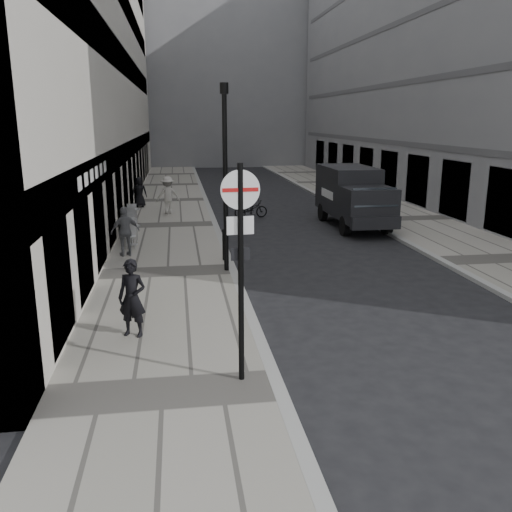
{
  "coord_description": "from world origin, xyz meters",
  "views": [
    {
      "loc": [
        -1.63,
        -5.82,
        4.64
      ],
      "look_at": [
        0.22,
        6.84,
        1.4
      ],
      "focal_mm": 38.0,
      "sensor_mm": 36.0,
      "label": 1
    }
  ],
  "objects_px": {
    "panel_van": "(352,194)",
    "lamppost": "(225,170)",
    "walking_man": "(132,298)",
    "cyclist": "(251,204)",
    "sign_post": "(241,246)"
  },
  "relations": [
    {
      "from": "panel_van",
      "to": "lamppost",
      "type": "bearing_deg",
      "value": -132.39
    },
    {
      "from": "walking_man",
      "to": "cyclist",
      "type": "relative_size",
      "value": 0.95
    },
    {
      "from": "lamppost",
      "to": "panel_van",
      "type": "relative_size",
      "value": 1.01
    },
    {
      "from": "lamppost",
      "to": "cyclist",
      "type": "xyz_separation_m",
      "value": [
        2.06,
        9.57,
        -2.5
      ]
    },
    {
      "from": "walking_man",
      "to": "lamppost",
      "type": "height_order",
      "value": "lamppost"
    },
    {
      "from": "walking_man",
      "to": "cyclist",
      "type": "bearing_deg",
      "value": 93.15
    },
    {
      "from": "walking_man",
      "to": "panel_van",
      "type": "distance_m",
      "value": 14.56
    },
    {
      "from": "lamppost",
      "to": "cyclist",
      "type": "distance_m",
      "value": 10.1
    },
    {
      "from": "walking_man",
      "to": "sign_post",
      "type": "bearing_deg",
      "value": -28.23
    },
    {
      "from": "lamppost",
      "to": "cyclist",
      "type": "relative_size",
      "value": 3.11
    },
    {
      "from": "sign_post",
      "to": "panel_van",
      "type": "bearing_deg",
      "value": 61.18
    },
    {
      "from": "cyclist",
      "to": "lamppost",
      "type": "bearing_deg",
      "value": -112.02
    },
    {
      "from": "lamppost",
      "to": "panel_van",
      "type": "xyz_separation_m",
      "value": [
        6.2,
        6.79,
        -1.74
      ]
    },
    {
      "from": "walking_man",
      "to": "lamppost",
      "type": "relative_size",
      "value": 0.3
    },
    {
      "from": "cyclist",
      "to": "sign_post",
      "type": "bearing_deg",
      "value": -108.19
    }
  ]
}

